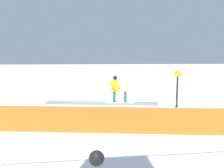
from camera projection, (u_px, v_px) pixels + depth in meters
name	position (u px, v px, depth m)	size (l,w,h in m)	color
ground_plane	(102.00, 114.00, 12.00)	(120.00, 120.00, 0.00)	white
grind_box	(102.00, 108.00, 11.97)	(5.79, 1.32, 0.60)	white
snowboarder	(116.00, 88.00, 11.78)	(1.51, 0.43, 1.39)	silver
safety_fence	(104.00, 120.00, 8.96)	(12.49, 0.06, 1.04)	orange
trail_marker	(177.00, 90.00, 12.36)	(0.40, 0.10, 2.18)	#262628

